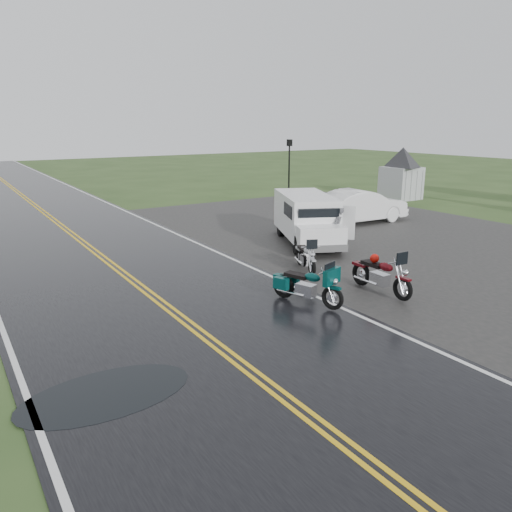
{
  "coord_description": "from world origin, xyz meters",
  "views": [
    {
      "loc": [
        -4.61,
        -9.6,
        4.7
      ],
      "look_at": [
        2.8,
        2.0,
        1.0
      ],
      "focal_mm": 35.0,
      "sensor_mm": 36.0,
      "label": 1
    }
  ],
  "objects_px": {
    "motorcycle_red": "(403,280)",
    "motorcycle_teal": "(333,289)",
    "visitor_center": "(403,160)",
    "sedan_white": "(360,207)",
    "motorcycle_silver": "(312,261)",
    "person_at_van": "(338,230)",
    "van_white": "(298,228)",
    "lamp_post_far_right": "(289,173)"
  },
  "relations": [
    {
      "from": "motorcycle_red",
      "to": "lamp_post_far_right",
      "type": "height_order",
      "value": "lamp_post_far_right"
    },
    {
      "from": "motorcycle_red",
      "to": "person_at_van",
      "type": "xyz_separation_m",
      "value": [
        2.1,
        4.99,
        0.2
      ]
    },
    {
      "from": "van_white",
      "to": "lamp_post_far_right",
      "type": "xyz_separation_m",
      "value": [
        6.16,
        8.96,
        0.92
      ]
    },
    {
      "from": "van_white",
      "to": "lamp_post_far_right",
      "type": "distance_m",
      "value": 10.91
    },
    {
      "from": "visitor_center",
      "to": "sedan_white",
      "type": "bearing_deg",
      "value": -150.43
    },
    {
      "from": "motorcycle_teal",
      "to": "sedan_white",
      "type": "relative_size",
      "value": 0.44
    },
    {
      "from": "visitor_center",
      "to": "motorcycle_silver",
      "type": "distance_m",
      "value": 18.31
    },
    {
      "from": "visitor_center",
      "to": "motorcycle_silver",
      "type": "relative_size",
      "value": 8.23
    },
    {
      "from": "motorcycle_teal",
      "to": "motorcycle_red",
      "type": "bearing_deg",
      "value": -32.69
    },
    {
      "from": "motorcycle_teal",
      "to": "person_at_van",
      "type": "relative_size",
      "value": 1.24
    },
    {
      "from": "motorcycle_teal",
      "to": "lamp_post_far_right",
      "type": "height_order",
      "value": "lamp_post_far_right"
    },
    {
      "from": "motorcycle_red",
      "to": "van_white",
      "type": "relative_size",
      "value": 0.44
    },
    {
      "from": "sedan_white",
      "to": "visitor_center",
      "type": "bearing_deg",
      "value": -57.44
    },
    {
      "from": "visitor_center",
      "to": "motorcycle_teal",
      "type": "distance_m",
      "value": 20.84
    },
    {
      "from": "van_white",
      "to": "sedan_white",
      "type": "relative_size",
      "value": 1.05
    },
    {
      "from": "motorcycle_red",
      "to": "motorcycle_silver",
      "type": "bearing_deg",
      "value": 104.11
    },
    {
      "from": "motorcycle_red",
      "to": "sedan_white",
      "type": "relative_size",
      "value": 0.46
    },
    {
      "from": "motorcycle_silver",
      "to": "sedan_white",
      "type": "relative_size",
      "value": 0.41
    },
    {
      "from": "motorcycle_silver",
      "to": "visitor_center",
      "type": "bearing_deg",
      "value": 55.71
    },
    {
      "from": "motorcycle_teal",
      "to": "sedan_white",
      "type": "xyz_separation_m",
      "value": [
        8.88,
        8.23,
        0.17
      ]
    },
    {
      "from": "lamp_post_far_right",
      "to": "visitor_center",
      "type": "bearing_deg",
      "value": -10.47
    },
    {
      "from": "motorcycle_red",
      "to": "lamp_post_far_right",
      "type": "xyz_separation_m",
      "value": [
        6.82,
        14.49,
        1.26
      ]
    },
    {
      "from": "sedan_white",
      "to": "lamp_post_far_right",
      "type": "height_order",
      "value": "lamp_post_far_right"
    },
    {
      "from": "motorcycle_red",
      "to": "lamp_post_far_right",
      "type": "bearing_deg",
      "value": 66.2
    },
    {
      "from": "van_white",
      "to": "person_at_van",
      "type": "bearing_deg",
      "value": 3.59
    },
    {
      "from": "van_white",
      "to": "sedan_white",
      "type": "bearing_deg",
      "value": 51.49
    },
    {
      "from": "motorcycle_silver",
      "to": "person_at_van",
      "type": "height_order",
      "value": "person_at_van"
    },
    {
      "from": "motorcycle_red",
      "to": "lamp_post_far_right",
      "type": "relative_size",
      "value": 0.58
    },
    {
      "from": "motorcycle_teal",
      "to": "motorcycle_silver",
      "type": "relative_size",
      "value": 1.08
    },
    {
      "from": "motorcycle_silver",
      "to": "person_at_van",
      "type": "relative_size",
      "value": 1.15
    },
    {
      "from": "motorcycle_silver",
      "to": "sedan_white",
      "type": "distance_m",
      "value": 9.47
    },
    {
      "from": "motorcycle_red",
      "to": "motorcycle_teal",
      "type": "distance_m",
      "value": 2.08
    },
    {
      "from": "person_at_van",
      "to": "motorcycle_silver",
      "type": "bearing_deg",
      "value": 7.29
    },
    {
      "from": "motorcycle_red",
      "to": "van_white",
      "type": "bearing_deg",
      "value": 84.56
    },
    {
      "from": "motorcycle_red",
      "to": "sedan_white",
      "type": "xyz_separation_m",
      "value": [
        6.86,
        8.73,
        0.14
      ]
    },
    {
      "from": "van_white",
      "to": "person_at_van",
      "type": "relative_size",
      "value": 2.96
    },
    {
      "from": "motorcycle_red",
      "to": "motorcycle_teal",
      "type": "height_order",
      "value": "motorcycle_red"
    },
    {
      "from": "motorcycle_silver",
      "to": "person_at_van",
      "type": "distance_m",
      "value": 3.42
    },
    {
      "from": "motorcycle_teal",
      "to": "lamp_post_far_right",
      "type": "bearing_deg",
      "value": 38.94
    },
    {
      "from": "person_at_van",
      "to": "lamp_post_far_right",
      "type": "height_order",
      "value": "lamp_post_far_right"
    },
    {
      "from": "motorcycle_teal",
      "to": "person_at_van",
      "type": "xyz_separation_m",
      "value": [
        4.12,
        4.49,
        0.23
      ]
    },
    {
      "from": "van_white",
      "to": "sedan_white",
      "type": "distance_m",
      "value": 6.98
    }
  ]
}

